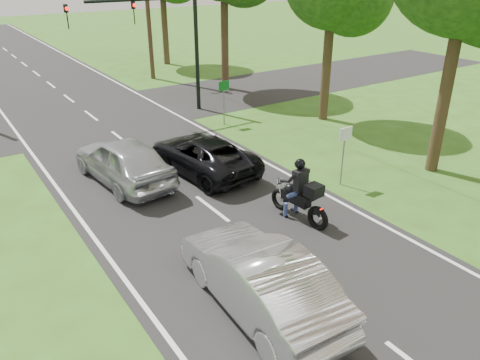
% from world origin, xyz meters
% --- Properties ---
extents(ground, '(140.00, 140.00, 0.00)m').
position_xyz_m(ground, '(0.00, 0.00, 0.00)').
color(ground, '#345618').
rests_on(ground, ground).
extents(road, '(8.00, 100.00, 0.01)m').
position_xyz_m(road, '(0.00, 10.00, 0.01)').
color(road, black).
rests_on(road, ground).
extents(cross_road, '(60.00, 7.00, 0.01)m').
position_xyz_m(cross_road, '(0.00, 16.00, 0.01)').
color(cross_road, black).
rests_on(cross_road, ground).
extents(motorcycle_rider, '(0.69, 2.33, 2.01)m').
position_xyz_m(motorcycle_rider, '(1.87, 1.92, 0.79)').
color(motorcycle_rider, black).
rests_on(motorcycle_rider, ground).
extents(dark_suv, '(2.72, 5.06, 1.35)m').
position_xyz_m(dark_suv, '(1.25, 6.71, 0.69)').
color(dark_suv, black).
rests_on(dark_suv, road).
extents(silver_sedan, '(1.93, 4.93, 1.60)m').
position_xyz_m(silver_sedan, '(-1.53, -0.63, 0.81)').
color(silver_sedan, silver).
rests_on(silver_sedan, road).
extents(silver_suv, '(2.43, 5.00, 1.64)m').
position_xyz_m(silver_suv, '(-1.52, 7.50, 0.83)').
color(silver_suv, '#ABAEB4').
rests_on(silver_suv, road).
extents(traffic_signal, '(6.38, 0.44, 6.00)m').
position_xyz_m(traffic_signal, '(3.34, 14.00, 4.14)').
color(traffic_signal, black).
rests_on(traffic_signal, ground).
extents(sign_white, '(0.55, 0.07, 2.12)m').
position_xyz_m(sign_white, '(4.70, 2.98, 1.60)').
color(sign_white, slate).
rests_on(sign_white, ground).
extents(sign_green, '(0.55, 0.07, 2.12)m').
position_xyz_m(sign_green, '(4.90, 10.98, 1.60)').
color(sign_green, slate).
rests_on(sign_green, ground).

